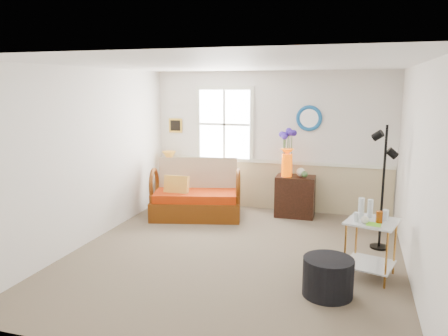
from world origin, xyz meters
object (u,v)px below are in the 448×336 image
(side_table, at_px, (370,249))
(cabinet, at_px, (295,196))
(loveseat, at_px, (196,189))
(ottoman, at_px, (328,277))
(lamp_stand, at_px, (171,190))
(floor_lamp, at_px, (383,188))

(side_table, bearing_deg, cabinet, 118.44)
(loveseat, xyz_separation_m, side_table, (2.93, -1.73, -0.15))
(side_table, relative_size, ottoman, 1.27)
(lamp_stand, bearing_deg, floor_lamp, -19.17)
(lamp_stand, bearing_deg, side_table, -32.87)
(loveseat, bearing_deg, side_table, -44.74)
(cabinet, bearing_deg, loveseat, -162.49)
(cabinet, distance_m, floor_lamp, 1.94)
(lamp_stand, xyz_separation_m, side_table, (3.74, -2.42, 0.08))
(loveseat, xyz_separation_m, ottoman, (2.47, -2.38, -0.29))
(lamp_stand, height_order, side_table, side_table)
(cabinet, height_order, floor_lamp, floor_lamp)
(loveseat, bearing_deg, ottoman, -58.13)
(cabinet, xyz_separation_m, ottoman, (0.78, -2.94, -0.15))
(loveseat, relative_size, cabinet, 2.13)
(cabinet, xyz_separation_m, side_table, (1.24, -2.29, -0.01))
(lamp_stand, relative_size, ottoman, 0.99)
(cabinet, height_order, ottoman, cabinet)
(cabinet, distance_m, side_table, 2.61)
(cabinet, bearing_deg, ottoman, -76.09)
(lamp_stand, relative_size, side_table, 0.78)
(side_table, bearing_deg, floor_lamp, 81.34)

